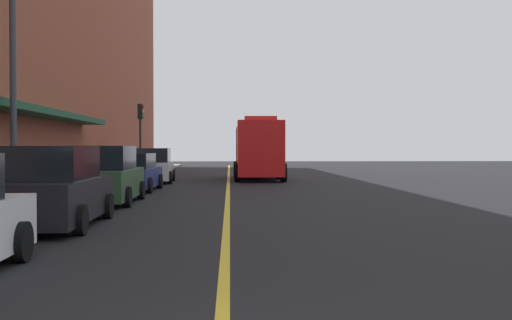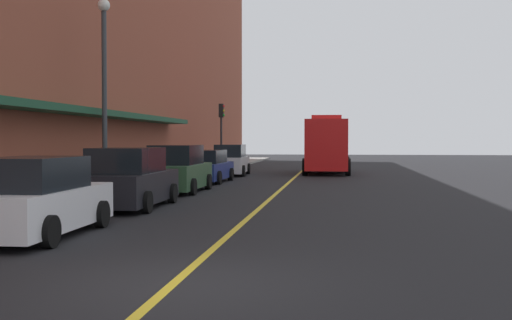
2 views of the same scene
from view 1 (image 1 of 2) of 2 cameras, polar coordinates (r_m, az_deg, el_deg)
The scene contains 13 objects.
ground_plane at distance 29.21m, azimuth -2.61°, elevation -2.41°, with size 112.00×112.00×0.00m, color black.
sidewalk_left at distance 29.87m, azimuth -14.60°, elevation -2.22°, with size 2.40×70.00×0.15m, color gray.
lane_center_stripe at distance 29.21m, azimuth -2.61°, elevation -2.40°, with size 0.16×70.00×0.01m, color gold.
parked_car_1 at distance 14.56m, azimuth -18.56°, elevation -2.61°, with size 2.18×4.84×1.83m.
parked_car_2 at distance 20.29m, azimuth -13.89°, elevation -1.53°, with size 2.07×4.77×1.86m.
parked_car_3 at distance 26.03m, azimuth -11.56°, elevation -1.21°, with size 2.22×4.88×1.58m.
parked_car_4 at distance 32.39m, azimuth -9.46°, elevation -0.60°, with size 2.09×4.81×1.80m.
fire_truck at distance 34.94m, azimuth 0.20°, elevation 0.88°, with size 2.79×7.53×3.49m.
parking_meter_0 at distance 26.91m, azimuth -14.10°, elevation -0.48°, with size 0.14×0.18×1.33m.
parking_meter_1 at distance 32.64m, azimuth -12.03°, elevation -0.21°, with size 0.14×0.18×1.33m.
parking_meter_2 at distance 20.05m, azimuth -18.17°, elevation -1.02°, with size 0.14×0.18×1.33m.
street_lamp_left at distance 18.47m, azimuth -21.77°, elevation 9.17°, with size 0.44×0.44×6.94m.
traffic_light_near at distance 37.31m, azimuth -10.74°, elevation 3.17°, with size 0.38×0.36×4.30m.
Camera 1 is at (0.08, -4.16, 1.77)m, focal length 42.80 mm.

